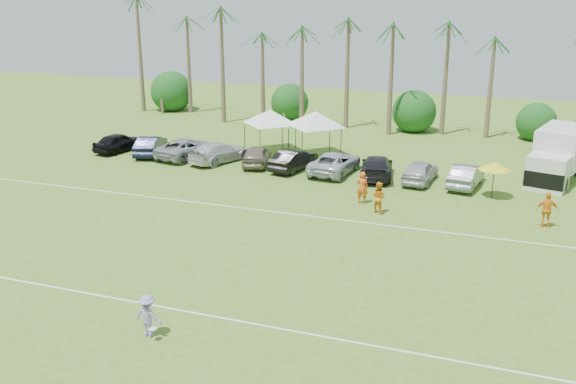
% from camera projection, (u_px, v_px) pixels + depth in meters
% --- Properties ---
extents(ground, '(120.00, 120.00, 0.00)m').
position_uv_depth(ground, '(85.00, 322.00, 23.99)').
color(ground, '#4B7021').
rests_on(ground, ground).
extents(field_lines, '(80.00, 12.10, 0.01)m').
position_uv_depth(field_lines, '(187.00, 245.00, 31.16)').
color(field_lines, white).
rests_on(field_lines, ground).
extents(palm_tree_0, '(2.40, 2.40, 8.90)m').
position_uv_depth(palm_tree_0, '(131.00, 36.00, 62.93)').
color(palm_tree_0, brown).
rests_on(palm_tree_0, ground).
extents(palm_tree_1, '(2.40, 2.40, 9.90)m').
position_uv_depth(palm_tree_1, '(176.00, 28.00, 61.04)').
color(palm_tree_1, brown).
rests_on(palm_tree_1, ground).
extents(palm_tree_2, '(2.40, 2.40, 10.90)m').
position_uv_depth(palm_tree_2, '(223.00, 19.00, 59.16)').
color(palm_tree_2, brown).
rests_on(palm_tree_2, ground).
extents(palm_tree_3, '(2.40, 2.40, 11.90)m').
position_uv_depth(palm_tree_3, '(263.00, 10.00, 57.61)').
color(palm_tree_3, brown).
rests_on(palm_tree_3, ground).
extents(palm_tree_4, '(2.40, 2.40, 8.90)m').
position_uv_depth(palm_tree_4, '(305.00, 41.00, 57.09)').
color(palm_tree_4, brown).
rests_on(palm_tree_4, ground).
extents(palm_tree_5, '(2.40, 2.40, 9.90)m').
position_uv_depth(palm_tree_5, '(349.00, 32.00, 55.54)').
color(palm_tree_5, brown).
rests_on(palm_tree_5, ground).
extents(palm_tree_6, '(2.40, 2.40, 10.90)m').
position_uv_depth(palm_tree_6, '(395.00, 22.00, 53.98)').
color(palm_tree_6, brown).
rests_on(palm_tree_6, ground).
extents(palm_tree_7, '(2.40, 2.40, 11.90)m').
position_uv_depth(palm_tree_7, '(445.00, 12.00, 52.43)').
color(palm_tree_7, brown).
rests_on(palm_tree_7, ground).
extents(palm_tree_8, '(2.40, 2.40, 8.90)m').
position_uv_depth(palm_tree_8, '(505.00, 46.00, 51.59)').
color(palm_tree_8, brown).
rests_on(palm_tree_8, ground).
extents(palm_tree_9, '(2.40, 2.40, 9.90)m').
position_uv_depth(palm_tree_9, '(574.00, 37.00, 49.70)').
color(palm_tree_9, brown).
rests_on(palm_tree_9, ground).
extents(bush_tree_0, '(4.00, 4.00, 4.00)m').
position_uv_depth(bush_tree_0, '(167.00, 94.00, 64.57)').
color(bush_tree_0, brown).
rests_on(bush_tree_0, ground).
extents(bush_tree_1, '(4.00, 4.00, 4.00)m').
position_uv_depth(bush_tree_1, '(288.00, 101.00, 60.36)').
color(bush_tree_1, brown).
rests_on(bush_tree_1, ground).
extents(bush_tree_2, '(4.00, 4.00, 4.00)m').
position_uv_depth(bush_tree_2, '(416.00, 109.00, 56.47)').
color(bush_tree_2, brown).
rests_on(bush_tree_2, ground).
extents(bush_tree_3, '(4.00, 4.00, 4.00)m').
position_uv_depth(bush_tree_3, '(537.00, 116.00, 53.23)').
color(bush_tree_3, brown).
rests_on(bush_tree_3, ground).
extents(sideline_player_a, '(0.70, 0.46, 1.89)m').
position_uv_depth(sideline_player_a, '(362.00, 187.00, 37.04)').
color(sideline_player_a, orange).
rests_on(sideline_player_a, ground).
extents(sideline_player_b, '(1.03, 0.92, 1.77)m').
position_uv_depth(sideline_player_b, '(378.00, 197.00, 35.48)').
color(sideline_player_b, orange).
rests_on(sideline_player_b, ground).
extents(sideline_player_c, '(1.16, 0.61, 1.89)m').
position_uv_depth(sideline_player_c, '(547.00, 210.00, 33.28)').
color(sideline_player_c, orange).
rests_on(sideline_player_c, ground).
extents(box_truck, '(3.99, 6.91, 3.35)m').
position_uv_depth(box_truck, '(558.00, 153.00, 41.25)').
color(box_truck, silver).
rests_on(box_truck, ground).
extents(canopy_tent_left, '(4.62, 4.62, 3.75)m').
position_uv_depth(canopy_tent_left, '(270.00, 110.00, 48.33)').
color(canopy_tent_left, black).
rests_on(canopy_tent_left, ground).
extents(canopy_tent_right, '(4.79, 4.79, 3.88)m').
position_uv_depth(canopy_tent_right, '(316.00, 111.00, 47.05)').
color(canopy_tent_right, black).
rests_on(canopy_tent_right, ground).
extents(market_umbrella, '(1.95, 1.95, 2.17)m').
position_uv_depth(market_umbrella, '(495.00, 166.00, 37.70)').
color(market_umbrella, black).
rests_on(market_umbrella, ground).
extents(frisbee_player, '(1.06, 0.69, 1.60)m').
position_uv_depth(frisbee_player, '(148.00, 316.00, 22.79)').
color(frisbee_player, '#9688C1').
rests_on(frisbee_player, ground).
extents(parked_car_0, '(2.56, 4.50, 1.44)m').
position_uv_depth(parked_car_0, '(119.00, 142.00, 48.98)').
color(parked_car_0, black).
rests_on(parked_car_0, ground).
extents(parked_car_1, '(2.67, 4.63, 1.44)m').
position_uv_depth(parked_car_1, '(151.00, 145.00, 47.95)').
color(parked_car_1, black).
rests_on(parked_car_1, ground).
extents(parked_car_2, '(3.25, 5.52, 1.44)m').
position_uv_depth(parked_car_2, '(186.00, 148.00, 47.19)').
color(parked_car_2, '#9698A0').
rests_on(parked_car_2, ground).
extents(parked_car_3, '(3.60, 5.36, 1.44)m').
position_uv_depth(parked_car_3, '(219.00, 152.00, 45.97)').
color(parked_car_3, silver).
rests_on(parked_car_3, ground).
extents(parked_car_4, '(2.64, 4.51, 1.44)m').
position_uv_depth(parked_car_4, '(257.00, 155.00, 45.15)').
color(parked_car_4, '#776F5B').
rests_on(parked_car_4, ground).
extents(parked_car_5, '(2.41, 4.60, 1.44)m').
position_uv_depth(parked_car_5, '(294.00, 160.00, 43.96)').
color(parked_car_5, black).
rests_on(parked_car_5, ground).
extents(parked_car_6, '(2.80, 5.36, 1.44)m').
position_uv_depth(parked_car_6, '(335.00, 163.00, 43.18)').
color(parked_car_6, '#B7BBC4').
rests_on(parked_car_6, ground).
extents(parked_car_7, '(2.88, 5.25, 1.44)m').
position_uv_depth(parked_car_7, '(377.00, 167.00, 42.23)').
color(parked_car_7, black).
rests_on(parked_car_7, ground).
extents(parked_car_8, '(2.05, 4.36, 1.44)m').
position_uv_depth(parked_car_8, '(420.00, 171.00, 41.16)').
color(parked_car_8, '#B3B2B7').
rests_on(parked_car_8, ground).
extents(parked_car_9, '(2.07, 4.54, 1.44)m').
position_uv_depth(parked_car_9, '(466.00, 175.00, 40.23)').
color(parked_car_9, slate).
rests_on(parked_car_9, ground).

